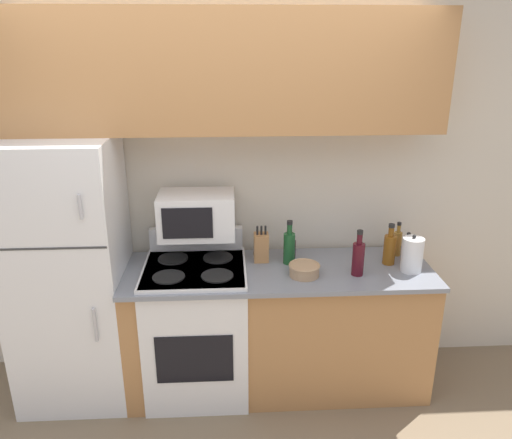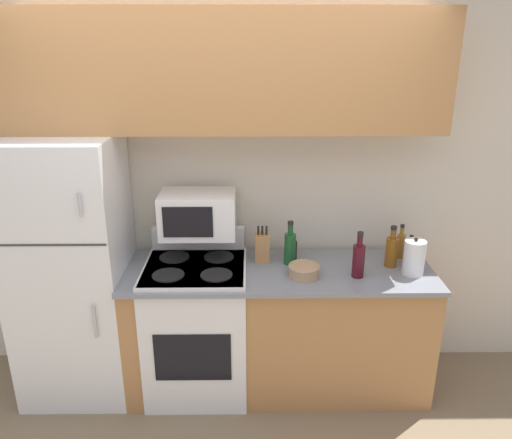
# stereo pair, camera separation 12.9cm
# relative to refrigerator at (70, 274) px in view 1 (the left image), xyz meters

# --- Properties ---
(ground_plane) EXTENTS (12.00, 12.00, 0.00)m
(ground_plane) POSITION_rel_refrigerator_xyz_m (1.00, -0.32, -0.88)
(ground_plane) COLOR #7F6B51
(wall_back) EXTENTS (8.00, 0.05, 2.55)m
(wall_back) POSITION_rel_refrigerator_xyz_m (1.00, 0.35, 0.39)
(wall_back) COLOR beige
(wall_back) RESTS_ON ground_plane
(lower_cabinets) EXTENTS (2.00, 0.66, 0.90)m
(lower_cabinets) POSITION_rel_refrigerator_xyz_m (1.35, -0.01, -0.43)
(lower_cabinets) COLOR #B27A47
(lower_cabinets) RESTS_ON ground_plane
(refrigerator) EXTENTS (0.70, 0.66, 1.76)m
(refrigerator) POSITION_rel_refrigerator_xyz_m (0.00, 0.00, 0.00)
(refrigerator) COLOR white
(refrigerator) RESTS_ON ground_plane
(upper_cabinets) EXTENTS (2.70, 0.36, 0.72)m
(upper_cabinets) POSITION_rel_refrigerator_xyz_m (1.00, 0.15, 1.24)
(upper_cabinets) COLOR #B27A47
(upper_cabinets) RESTS_ON refrigerator
(stove) EXTENTS (0.66, 0.64, 1.08)m
(stove) POSITION_rel_refrigerator_xyz_m (0.80, -0.02, -0.41)
(stove) COLOR white
(stove) RESTS_ON ground_plane
(microwave) EXTENTS (0.49, 0.32, 0.29)m
(microwave) POSITION_rel_refrigerator_xyz_m (0.82, 0.12, 0.35)
(microwave) COLOR white
(microwave) RESTS_ON stove
(knife_block) EXTENTS (0.10, 0.10, 0.25)m
(knife_block) POSITION_rel_refrigerator_xyz_m (1.24, 0.11, 0.11)
(knife_block) COLOR #B27A47
(knife_block) RESTS_ON lower_cabinets
(bowl) EXTENTS (0.20, 0.20, 0.08)m
(bowl) POSITION_rel_refrigerator_xyz_m (1.50, -0.13, 0.06)
(bowl) COLOR tan
(bowl) RESTS_ON lower_cabinets
(bottle_soy_sauce) EXTENTS (0.05, 0.05, 0.18)m
(bottle_soy_sauce) POSITION_rel_refrigerator_xyz_m (1.45, 0.14, 0.09)
(bottle_soy_sauce) COLOR black
(bottle_soy_sauce) RESTS_ON lower_cabinets
(bottle_hot_sauce) EXTENTS (0.05, 0.05, 0.20)m
(bottle_hot_sauce) POSITION_rel_refrigerator_xyz_m (2.22, 0.05, 0.09)
(bottle_hot_sauce) COLOR red
(bottle_hot_sauce) RESTS_ON lower_cabinets
(bottle_vinegar) EXTENTS (0.06, 0.06, 0.24)m
(bottle_vinegar) POSITION_rel_refrigerator_xyz_m (2.18, 0.15, 0.11)
(bottle_vinegar) COLOR olive
(bottle_vinegar) RESTS_ON lower_cabinets
(bottle_whiskey) EXTENTS (0.08, 0.08, 0.28)m
(bottle_whiskey) POSITION_rel_refrigerator_xyz_m (2.08, 0.01, 0.13)
(bottle_whiskey) COLOR brown
(bottle_whiskey) RESTS_ON lower_cabinets
(bottle_wine_green) EXTENTS (0.08, 0.08, 0.30)m
(bottle_wine_green) POSITION_rel_refrigerator_xyz_m (1.42, 0.06, 0.13)
(bottle_wine_green) COLOR #194C23
(bottle_wine_green) RESTS_ON lower_cabinets
(bottle_wine_red) EXTENTS (0.08, 0.08, 0.30)m
(bottle_wine_red) POSITION_rel_refrigerator_xyz_m (1.83, -0.14, 0.13)
(bottle_wine_red) COLOR #470F19
(bottle_wine_red) RESTS_ON lower_cabinets
(kettle) EXTENTS (0.13, 0.13, 0.25)m
(kettle) POSITION_rel_refrigerator_xyz_m (2.19, -0.10, 0.13)
(kettle) COLOR white
(kettle) RESTS_ON lower_cabinets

